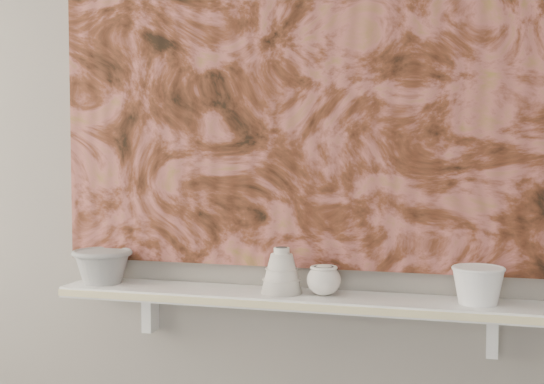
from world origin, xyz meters
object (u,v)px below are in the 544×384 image
(cup_cream, at_px, (324,280))
(shelf, at_px, (305,300))
(bowl_white, at_px, (478,285))
(bowl_grey, at_px, (102,266))
(painting, at_px, (313,71))
(bell_vessel, at_px, (282,270))

(cup_cream, bearing_deg, shelf, 180.00)
(cup_cream, bearing_deg, bowl_white, 0.00)
(shelf, distance_m, bowl_grey, 0.61)
(painting, bearing_deg, bowl_grey, -172.50)
(shelf, xyz_separation_m, painting, (0.00, 0.08, 0.62))
(painting, distance_m, bell_vessel, 0.56)
(bell_vessel, distance_m, bowl_white, 0.52)
(bowl_grey, distance_m, bowl_white, 1.06)
(bowl_grey, bearing_deg, bell_vessel, 0.00)
(painting, bearing_deg, bell_vessel, -129.65)
(painting, distance_m, bowl_white, 0.73)
(cup_cream, xyz_separation_m, bowl_white, (0.40, 0.00, 0.01))
(bowl_grey, height_order, cup_cream, bowl_grey)
(shelf, bearing_deg, bell_vessel, 180.00)
(painting, bearing_deg, shelf, -90.00)
(painting, bearing_deg, bowl_white, -10.09)
(cup_cream, relative_size, bowl_white, 0.68)
(cup_cream, relative_size, bell_vessel, 0.72)
(shelf, bearing_deg, bowl_white, 0.00)
(bowl_white, bearing_deg, cup_cream, 180.00)
(shelf, relative_size, bowl_white, 10.38)
(shelf, distance_m, painting, 0.63)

